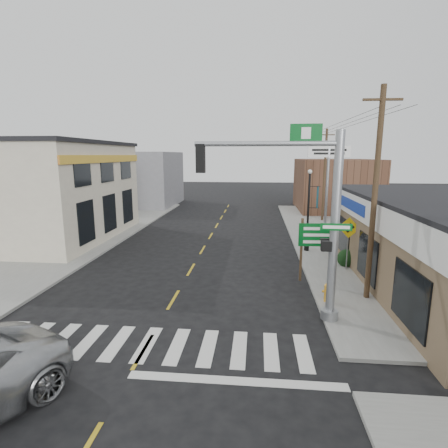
# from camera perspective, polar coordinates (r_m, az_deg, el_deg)

# --- Properties ---
(ground) EXTENTS (140.00, 140.00, 0.00)m
(ground) POSITION_cam_1_polar(r_m,az_deg,el_deg) (11.94, -13.05, -19.56)
(ground) COLOR black
(ground) RESTS_ON ground
(sidewalk_right) EXTENTS (6.00, 38.00, 0.13)m
(sidewalk_right) POSITION_cam_1_polar(r_m,az_deg,el_deg) (24.10, 18.56, -3.78)
(sidewalk_right) COLOR gray
(sidewalk_right) RESTS_ON ground
(sidewalk_left) EXTENTS (6.00, 38.00, 0.13)m
(sidewalk_left) POSITION_cam_1_polar(r_m,az_deg,el_deg) (26.57, -22.74, -2.71)
(sidewalk_left) COLOR gray
(sidewalk_left) RESTS_ON ground
(center_line) EXTENTS (0.12, 56.00, 0.01)m
(center_line) POSITION_cam_1_polar(r_m,az_deg,el_deg) (19.01, -5.41, -7.39)
(center_line) COLOR gold
(center_line) RESTS_ON ground
(crosswalk) EXTENTS (11.00, 2.20, 0.01)m
(crosswalk) POSITION_cam_1_polar(r_m,az_deg,el_deg) (12.26, -12.44, -18.62)
(crosswalk) COLOR silver
(crosswalk) RESTS_ON ground
(left_building) EXTENTS (12.00, 12.00, 6.80)m
(left_building) POSITION_cam_1_polar(r_m,az_deg,el_deg) (28.98, -29.33, 4.52)
(left_building) COLOR beige
(left_building) RESTS_ON ground
(bldg_distant_right) EXTENTS (8.00, 10.00, 5.60)m
(bldg_distant_right) POSITION_cam_1_polar(r_m,az_deg,el_deg) (40.72, 17.63, 6.10)
(bldg_distant_right) COLOR brown
(bldg_distant_right) RESTS_ON ground
(bldg_distant_left) EXTENTS (9.00, 10.00, 6.40)m
(bldg_distant_left) POSITION_cam_1_polar(r_m,az_deg,el_deg) (44.22, -13.77, 7.18)
(bldg_distant_left) COLOR slate
(bldg_distant_left) RESTS_ON ground
(traffic_signal_pole) EXTENTS (5.49, 0.40, 6.95)m
(traffic_signal_pole) POSITION_cam_1_polar(r_m,az_deg,el_deg) (12.53, 14.11, 2.66)
(traffic_signal_pole) COLOR gray
(traffic_signal_pole) RESTS_ON sidewalk_right
(guide_sign) EXTENTS (1.74, 0.14, 3.04)m
(guide_sign) POSITION_cam_1_polar(r_m,az_deg,el_deg) (16.86, 14.95, -2.80)
(guide_sign) COLOR #483421
(guide_sign) RESTS_ON sidewalk_right
(fire_hydrant) EXTENTS (0.25, 0.25, 0.78)m
(fire_hydrant) POSITION_cam_1_polar(r_m,az_deg,el_deg) (15.14, 16.45, -10.57)
(fire_hydrant) COLOR orange
(fire_hydrant) RESTS_ON sidewalk_right
(ped_crossing_sign) EXTENTS (1.09, 0.08, 2.80)m
(ped_crossing_sign) POSITION_cam_1_polar(r_m,az_deg,el_deg) (19.09, 19.66, -1.59)
(ped_crossing_sign) COLOR gray
(ped_crossing_sign) RESTS_ON sidewalk_right
(lamp_post) EXTENTS (0.66, 0.52, 5.06)m
(lamp_post) POSITION_cam_1_polar(r_m,az_deg,el_deg) (22.16, 13.78, 3.15)
(lamp_post) COLOR black
(lamp_post) RESTS_ON sidewalk_right
(dance_center_sign) EXTENTS (3.26, 0.20, 6.92)m
(dance_center_sign) POSITION_cam_1_polar(r_m,az_deg,el_deg) (28.67, 16.66, 9.29)
(dance_center_sign) COLOR gray
(dance_center_sign) RESTS_ON sidewalk_right
(bare_tree) EXTENTS (2.23, 2.23, 4.47)m
(bare_tree) POSITION_cam_1_polar(r_m,az_deg,el_deg) (16.36, 28.28, 1.40)
(bare_tree) COLOR black
(bare_tree) RESTS_ON sidewalk_right
(shrub_front) EXTENTS (1.34, 1.34, 1.01)m
(shrub_front) POSITION_cam_1_polar(r_m,az_deg,el_deg) (13.80, 31.99, -13.70)
(shrub_front) COLOR #19391C
(shrub_front) RESTS_ON sidewalk_right
(shrub_back) EXTENTS (1.01, 1.01, 0.76)m
(shrub_back) POSITION_cam_1_polar(r_m,az_deg,el_deg) (20.26, 19.38, -5.33)
(shrub_back) COLOR black
(shrub_back) RESTS_ON sidewalk_right
(utility_pole_near) EXTENTS (1.49, 0.22, 8.55)m
(utility_pole_near) POSITION_cam_1_polar(r_m,az_deg,el_deg) (15.25, 23.40, 4.50)
(utility_pole_near) COLOR #45301E
(utility_pole_near) RESTS_ON sidewalk_right
(utility_pole_far) EXTENTS (1.43, 0.21, 8.21)m
(utility_pole_far) POSITION_cam_1_polar(r_m,az_deg,el_deg) (33.10, 16.09, 7.81)
(utility_pole_far) COLOR #463320
(utility_pole_far) RESTS_ON sidewalk_right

